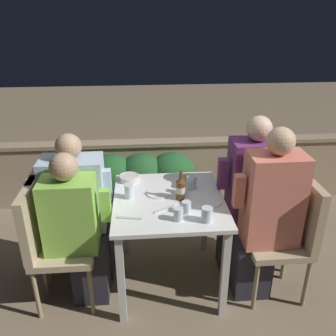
# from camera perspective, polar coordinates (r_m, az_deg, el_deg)

# --- Properties ---
(ground_plane) EXTENTS (16.00, 16.00, 0.00)m
(ground_plane) POSITION_cam_1_polar(r_m,az_deg,el_deg) (3.08, 0.11, -17.34)
(ground_plane) COLOR #847056
(parapet_wall) EXTENTS (9.00, 0.18, 0.73)m
(parapet_wall) POSITION_cam_1_polar(r_m,az_deg,el_deg) (4.00, -1.48, -0.49)
(parapet_wall) COLOR tan
(parapet_wall) RESTS_ON ground_plane
(dining_table) EXTENTS (0.82, 0.89, 0.76)m
(dining_table) POSITION_cam_1_polar(r_m,az_deg,el_deg) (2.70, 0.12, -7.00)
(dining_table) COLOR white
(dining_table) RESTS_ON ground_plane
(planter_hedge) EXTENTS (1.10, 0.47, 0.73)m
(planter_hedge) POSITION_cam_1_polar(r_m,az_deg,el_deg) (3.65, -4.16, -2.56)
(planter_hedge) COLOR brown
(planter_hedge) RESTS_ON ground_plane
(chair_left_near) EXTENTS (0.44, 0.44, 0.95)m
(chair_left_near) POSITION_cam_1_polar(r_m,az_deg,el_deg) (2.71, -18.68, -10.31)
(chair_left_near) COLOR tan
(chair_left_near) RESTS_ON ground_plane
(person_green_blouse) EXTENTS (0.47, 0.26, 1.20)m
(person_green_blouse) POSITION_cam_1_polar(r_m,az_deg,el_deg) (2.64, -14.35, -9.65)
(person_green_blouse) COLOR #282833
(person_green_blouse) RESTS_ON ground_plane
(chair_left_far) EXTENTS (0.44, 0.44, 0.95)m
(chair_left_far) POSITION_cam_1_polar(r_m,az_deg,el_deg) (2.93, -17.76, -7.38)
(chair_left_far) COLOR tan
(chair_left_far) RESTS_ON ground_plane
(person_blue_shirt) EXTENTS (0.51, 0.26, 1.24)m
(person_blue_shirt) POSITION_cam_1_polar(r_m,az_deg,el_deg) (2.86, -13.84, -6.47)
(person_blue_shirt) COLOR #282833
(person_blue_shirt) RESTS_ON ground_plane
(chair_right_near) EXTENTS (0.44, 0.44, 0.95)m
(chair_right_near) POSITION_cam_1_polar(r_m,az_deg,el_deg) (2.81, 19.18, -9.11)
(chair_right_near) COLOR tan
(chair_right_near) RESTS_ON ground_plane
(person_coral_top) EXTENTS (0.48, 0.26, 1.35)m
(person_coral_top) POSITION_cam_1_polar(r_m,az_deg,el_deg) (2.67, 15.48, -7.46)
(person_coral_top) COLOR #282833
(person_coral_top) RESTS_ON ground_plane
(chair_right_far) EXTENTS (0.44, 0.44, 0.95)m
(chair_right_far) POSITION_cam_1_polar(r_m,az_deg,el_deg) (3.02, 16.25, -6.10)
(chair_right_far) COLOR tan
(chair_right_far) RESTS_ON ground_plane
(person_purple_stripe) EXTENTS (0.48, 0.26, 1.34)m
(person_purple_stripe) POSITION_cam_1_polar(r_m,az_deg,el_deg) (2.91, 12.73, -4.51)
(person_purple_stripe) COLOR #282833
(person_purple_stripe) RESTS_ON ground_plane
(beer_bottle) EXTENTS (0.07, 0.07, 0.23)m
(beer_bottle) POSITION_cam_1_polar(r_m,az_deg,el_deg) (2.60, 2.02, -3.29)
(beer_bottle) COLOR brown
(beer_bottle) RESTS_ON dining_table
(plate_0) EXTENTS (0.24, 0.24, 0.01)m
(plate_0) POSITION_cam_1_polar(r_m,az_deg,el_deg) (2.62, 6.09, -5.19)
(plate_0) COLOR white
(plate_0) RESTS_ON dining_table
(plate_1) EXTENTS (0.19, 0.19, 0.01)m
(plate_1) POSITION_cam_1_polar(r_m,az_deg,el_deg) (2.71, -1.50, -4.04)
(plate_1) COLOR white
(plate_1) RESTS_ON dining_table
(bowl_0) EXTENTS (0.13, 0.13, 0.03)m
(bowl_0) POSITION_cam_1_polar(r_m,az_deg,el_deg) (2.90, 3.33, -1.66)
(bowl_0) COLOR tan
(bowl_0) RESTS_ON dining_table
(bowl_1) EXTENTS (0.16, 0.16, 0.05)m
(bowl_1) POSITION_cam_1_polar(r_m,az_deg,el_deg) (2.92, -6.27, -1.53)
(bowl_1) COLOR beige
(bowl_1) RESTS_ON dining_table
(glass_cup_0) EXTENTS (0.07, 0.07, 0.09)m
(glass_cup_0) POSITION_cam_1_polar(r_m,az_deg,el_deg) (2.37, 1.66, -7.40)
(glass_cup_0) COLOR silver
(glass_cup_0) RESTS_ON dining_table
(glass_cup_1) EXTENTS (0.07, 0.07, 0.08)m
(glass_cup_1) POSITION_cam_1_polar(r_m,az_deg,el_deg) (2.70, 2.17, -3.28)
(glass_cup_1) COLOR silver
(glass_cup_1) RESTS_ON dining_table
(glass_cup_2) EXTENTS (0.07, 0.07, 0.10)m
(glass_cup_2) POSITION_cam_1_polar(r_m,az_deg,el_deg) (2.37, 6.26, -7.43)
(glass_cup_2) COLOR silver
(glass_cup_2) RESTS_ON dining_table
(glass_cup_3) EXTENTS (0.08, 0.08, 0.10)m
(glass_cup_3) POSITION_cam_1_polar(r_m,az_deg,el_deg) (2.77, 3.79, -2.31)
(glass_cup_3) COLOR silver
(glass_cup_3) RESTS_ON dining_table
(glass_cup_4) EXTENTS (0.07, 0.07, 0.11)m
(glass_cup_4) POSITION_cam_1_polar(r_m,az_deg,el_deg) (2.64, -6.26, -3.72)
(glass_cup_4) COLOR silver
(glass_cup_4) RESTS_ON dining_table
(glass_cup_5) EXTENTS (0.06, 0.06, 0.08)m
(glass_cup_5) POSITION_cam_1_polar(r_m,az_deg,el_deg) (2.46, 2.97, -6.27)
(glass_cup_5) COLOR silver
(glass_cup_5) RESTS_ON dining_table
(fork_0) EXTENTS (0.17, 0.05, 0.01)m
(fork_0) POSITION_cam_1_polar(r_m,az_deg,el_deg) (2.42, -6.19, -7.99)
(fork_0) COLOR silver
(fork_0) RESTS_ON dining_table
(fork_1) EXTENTS (0.16, 0.10, 0.01)m
(fork_1) POSITION_cam_1_polar(r_m,az_deg,el_deg) (2.50, -0.61, -6.60)
(fork_1) COLOR silver
(fork_1) RESTS_ON dining_table
(potted_plant) EXTENTS (0.39, 0.39, 0.82)m
(potted_plant) POSITION_cam_1_polar(r_m,az_deg,el_deg) (3.60, 18.69, -2.41)
(potted_plant) COLOR #9E5638
(potted_plant) RESTS_ON ground_plane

